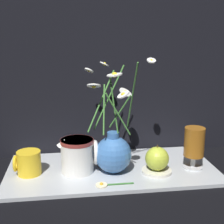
# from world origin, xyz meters

# --- Properties ---
(ground_plane) EXTENTS (6.00, 6.00, 0.00)m
(ground_plane) POSITION_xyz_m (0.00, 0.00, 0.00)
(ground_plane) COLOR black
(shelf) EXTENTS (0.71, 0.34, 0.01)m
(shelf) POSITION_xyz_m (0.00, 0.00, 0.01)
(shelf) COLOR #B2B7BC
(shelf) RESTS_ON ground_plane
(backdrop_wall) EXTENTS (1.21, 0.02, 1.10)m
(backdrop_wall) POSITION_xyz_m (0.00, 0.18, 0.55)
(backdrop_wall) COLOR black
(backdrop_wall) RESTS_ON ground_plane
(vase_with_flowers) EXTENTS (0.23, 0.22, 0.38)m
(vase_with_flowers) POSITION_xyz_m (0.00, -0.03, 0.09)
(vase_with_flowers) COLOR #3F72B7
(vase_with_flowers) RESTS_ON shelf
(yellow_mug) EXTENTS (0.09, 0.08, 0.08)m
(yellow_mug) POSITION_xyz_m (-0.28, -0.01, 0.05)
(yellow_mug) COLOR yellow
(yellow_mug) RESTS_ON shelf
(ceramic_pitcher) EXTENTS (0.13, 0.11, 0.12)m
(ceramic_pitcher) POSITION_xyz_m (-0.11, -0.01, 0.07)
(ceramic_pitcher) COLOR white
(ceramic_pitcher) RESTS_ON shelf
(tea_glass) EXTENTS (0.07, 0.07, 0.14)m
(tea_glass) POSITION_xyz_m (0.28, -0.04, 0.10)
(tea_glass) COLOR silver
(tea_glass) RESTS_ON shelf
(saucer_plate) EXTENTS (0.10, 0.10, 0.01)m
(saucer_plate) POSITION_xyz_m (0.14, -0.06, 0.02)
(saucer_plate) COLOR silver
(saucer_plate) RESTS_ON shelf
(orange_fruit) EXTENTS (0.08, 0.08, 0.09)m
(orange_fruit) POSITION_xyz_m (0.14, -0.06, 0.06)
(orange_fruit) COLOR #B7C638
(orange_fruit) RESTS_ON saucer_plate
(loose_daisy) EXTENTS (0.12, 0.04, 0.01)m
(loose_daisy) POSITION_xyz_m (-0.04, -0.13, 0.02)
(loose_daisy) COLOR #336B2D
(loose_daisy) RESTS_ON shelf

